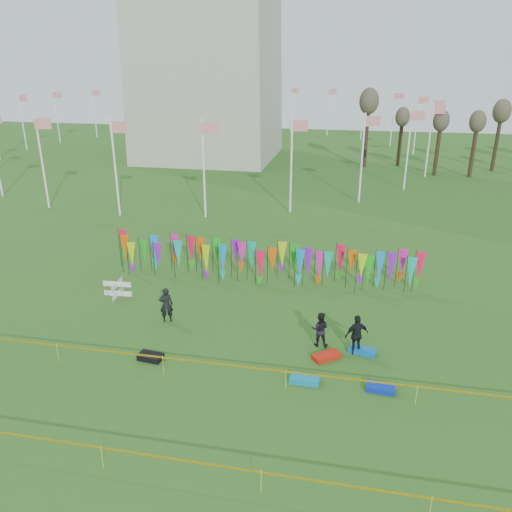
% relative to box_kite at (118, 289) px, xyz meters
% --- Properties ---
extents(ground, '(160.00, 160.00, 0.00)m').
position_rel_box_kite_xyz_m(ground, '(7.18, -5.50, -0.45)').
color(ground, '#295819').
rests_on(ground, ground).
extents(flagpole_ring, '(57.40, 56.16, 8.00)m').
position_rel_box_kite_xyz_m(flagpole_ring, '(-6.82, 42.50, 3.55)').
color(flagpole_ring, white).
rests_on(flagpole_ring, ground).
extents(banner_row, '(18.64, 0.64, 2.29)m').
position_rel_box_kite_xyz_m(banner_row, '(7.46, 3.56, 0.96)').
color(banner_row, black).
rests_on(banner_row, ground).
extents(caution_tape_near, '(26.00, 0.02, 0.90)m').
position_rel_box_kite_xyz_m(caution_tape_near, '(6.96, -6.52, 0.33)').
color(caution_tape_near, yellow).
rests_on(caution_tape_near, ground).
extents(caution_tape_far, '(26.00, 0.02, 0.90)m').
position_rel_box_kite_xyz_m(caution_tape_far, '(6.96, -11.77, 0.33)').
color(caution_tape_far, yellow).
rests_on(caution_tape_far, ground).
extents(box_kite, '(0.82, 0.82, 0.91)m').
position_rel_box_kite_xyz_m(box_kite, '(0.00, 0.00, 0.00)').
color(box_kite, red).
rests_on(box_kite, ground).
extents(person_left, '(0.81, 0.71, 1.83)m').
position_rel_box_kite_xyz_m(person_left, '(3.70, -2.17, 0.46)').
color(person_left, black).
rests_on(person_left, ground).
extents(person_mid, '(0.82, 0.51, 1.66)m').
position_rel_box_kite_xyz_m(person_mid, '(11.37, -2.95, 0.38)').
color(person_mid, black).
rests_on(person_mid, ground).
extents(person_right, '(1.27, 1.06, 1.88)m').
position_rel_box_kite_xyz_m(person_right, '(13.02, -3.29, 0.49)').
color(person_right, black).
rests_on(person_right, ground).
extents(kite_bag_turquoise, '(1.22, 0.65, 0.24)m').
position_rel_box_kite_xyz_m(kite_bag_turquoise, '(11.02, -5.90, -0.33)').
color(kite_bag_turquoise, '#0C86B7').
rests_on(kite_bag_turquoise, ground).
extents(kite_bag_blue, '(1.16, 0.68, 0.23)m').
position_rel_box_kite_xyz_m(kite_bag_blue, '(14.03, -5.87, -0.34)').
color(kite_bag_blue, '#0A2CB0').
rests_on(kite_bag_blue, ground).
extents(kite_bag_red, '(1.33, 1.22, 0.23)m').
position_rel_box_kite_xyz_m(kite_bag_red, '(11.78, -4.01, -0.34)').
color(kite_bag_red, red).
rests_on(kite_bag_red, ground).
extents(kite_bag_black, '(1.12, 0.73, 0.24)m').
position_rel_box_kite_xyz_m(kite_bag_black, '(4.21, -5.56, -0.33)').
color(kite_bag_black, black).
rests_on(kite_bag_black, ground).
extents(kite_bag_teal, '(1.29, 0.84, 0.23)m').
position_rel_box_kite_xyz_m(kite_bag_teal, '(13.33, -3.25, -0.34)').
color(kite_bag_teal, '#0D66B6').
rests_on(kite_bag_teal, ground).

